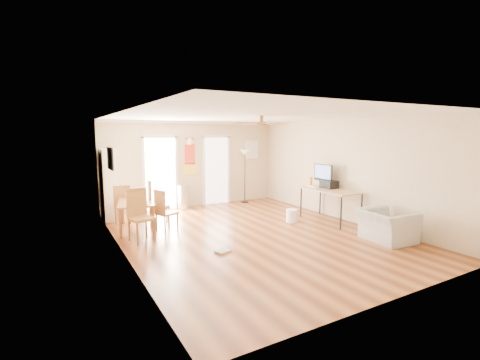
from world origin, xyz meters
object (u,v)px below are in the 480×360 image
trash_can (184,197)px  computer_desk (330,205)px  bookshelf (109,184)px  dining_chair_near (141,216)px  printer (329,184)px  armchair (386,226)px  wastebasket_a (292,216)px  dining_chair_far (123,204)px  dining_chair_right_a (159,203)px  torchiere_lamp (245,176)px  dining_chair_right_b (167,211)px  dining_table (137,215)px

trash_can → computer_desk: computer_desk is taller
bookshelf → dining_chair_near: bookshelf is taller
printer → armchair: bearing=-99.5°
printer → wastebasket_a: size_ratio=1.18×
bookshelf → dining_chair_far: size_ratio=1.91×
dining_chair_right_a → dining_chair_far: dining_chair_right_a is taller
dining_chair_right_a → torchiere_lamp: size_ratio=0.65×
dining_chair_near → wastebasket_a: size_ratio=3.30×
dining_chair_far → trash_can: dining_chair_far is taller
bookshelf → torchiere_lamp: 4.18m
dining_chair_far → torchiere_lamp: bearing=-157.1°
dining_chair_far → computer_desk: dining_chair_far is taller
dining_chair_right_b → printer: bearing=-119.7°
dining_table → dining_chair_right_a: bearing=8.7°
dining_table → dining_chair_right_b: 0.78m
bookshelf → wastebasket_a: (3.95, -2.58, -0.76)m
bookshelf → dining_chair_right_a: bearing=-64.4°
trash_can → dining_chair_right_a: bearing=-128.5°
dining_chair_right_a → wastebasket_a: bearing=-104.0°
dining_table → dining_chair_near: (-0.12, -0.96, 0.20)m
dining_chair_right_b → computer_desk: (3.92, -1.12, -0.08)m
trash_can → computer_desk: (2.76, -3.19, 0.06)m
wastebasket_a → dining_chair_far: bearing=151.7°
armchair → bookshelf: bearing=50.7°
bookshelf → armchair: (4.70, -4.78, -0.60)m
dining_table → computer_desk: 4.76m
dining_chair_near → wastebasket_a: (3.67, -0.31, -0.38)m
dining_chair_far → printer: (4.78, -2.21, 0.43)m
computer_desk → armchair: bearing=-95.3°
torchiere_lamp → wastebasket_a: (-0.23, -2.75, -0.69)m
dining_chair_near → dining_chair_far: (-0.06, 1.70, -0.06)m
dining_chair_near → printer: size_ratio=2.79×
bookshelf → dining_chair_right_a: size_ratio=1.65×
dining_table → computer_desk: computer_desk is taller
bookshelf → dining_chair_right_b: 2.11m
dining_chair_right_b → dining_chair_near: (-0.67, -0.43, 0.06)m
dining_table → wastebasket_a: 3.78m
dining_chair_right_b → computer_desk: dining_chair_right_b is taller
bookshelf → computer_desk: bearing=-43.3°
wastebasket_a → armchair: armchair is taller
trash_can → printer: 4.21m
dining_table → dining_chair_far: 0.78m
torchiere_lamp → trash_can: bearing=178.4°
dining_chair_far → wastebasket_a: dining_chair_far is taller
printer → dining_chair_near: bearing=172.8°
dining_chair_right_b → torchiere_lamp: torchiere_lamp is taller
dining_chair_right_b → torchiere_lamp: 3.82m
dining_chair_right_b → dining_chair_far: dining_chair_right_b is taller
dining_table → torchiere_lamp: torchiere_lamp is taller
dining_chair_near → trash_can: (1.83, 2.50, -0.19)m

